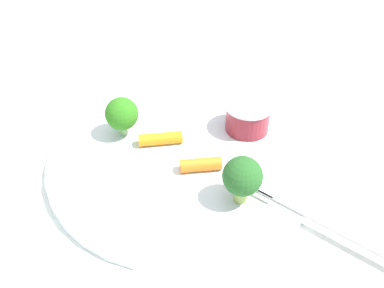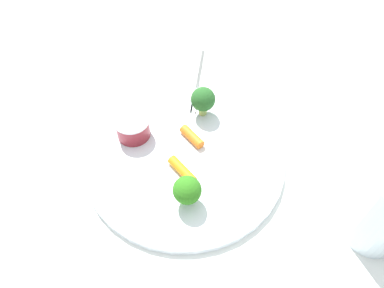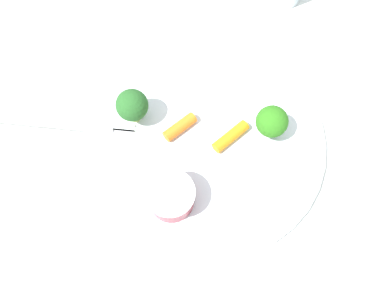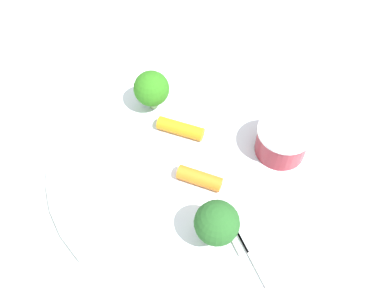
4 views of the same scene
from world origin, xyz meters
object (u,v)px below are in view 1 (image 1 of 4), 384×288
carrot_stick_0 (201,165)px  broccoli_floret_1 (122,114)px  sauce_cup (248,117)px  fork (333,233)px  plate (182,158)px  carrot_stick_1 (163,137)px  broccoli_floret_0 (242,177)px

carrot_stick_0 → broccoli_floret_1: bearing=2.6°
carrot_stick_0 → sauce_cup: bearing=-90.5°
broccoli_floret_1 → fork: broccoli_floret_1 is taller
carrot_stick_0 → plate: bearing=-13.9°
carrot_stick_0 → fork: (-0.15, -0.00, -0.01)m
broccoli_floret_1 → fork: (-0.27, -0.01, -0.03)m
broccoli_floret_1 → carrot_stick_0: broccoli_floret_1 is taller
carrot_stick_1 → fork: bearing=177.8°
sauce_cup → carrot_stick_0: sauce_cup is taller
broccoli_floret_1 → carrot_stick_0: (-0.11, -0.01, -0.02)m
plate → carrot_stick_1: carrot_stick_1 is taller
plate → fork: 0.19m
sauce_cup → broccoli_floret_1: broccoli_floret_1 is taller
sauce_cup → broccoli_floret_0: broccoli_floret_0 is taller
carrot_stick_0 → carrot_stick_1: size_ratio=0.88×
carrot_stick_0 → broccoli_floret_0: bearing=168.3°
carrot_stick_0 → fork: size_ratio=0.23×
plate → sauce_cup: size_ratio=5.49×
broccoli_floret_0 → broccoli_floret_1: size_ratio=1.07×
sauce_cup → carrot_stick_1: 0.11m
carrot_stick_1 → broccoli_floret_0: bearing=169.1°
broccoli_floret_1 → carrot_stick_1: bearing=-160.5°
carrot_stick_0 → carrot_stick_1: 0.07m
plate → fork: fork is taller
broccoli_floret_0 → fork: bearing=-170.5°
plate → broccoli_floret_0: size_ratio=5.76×
broccoli_floret_0 → fork: 0.10m
sauce_cup → broccoli_floret_1: (0.11, 0.10, 0.01)m
plate → carrot_stick_1: bearing=-6.5°
broccoli_floret_0 → plate: bearing=-12.4°
plate → carrot_stick_1: 0.04m
sauce_cup → carrot_stick_1: sauce_cup is taller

